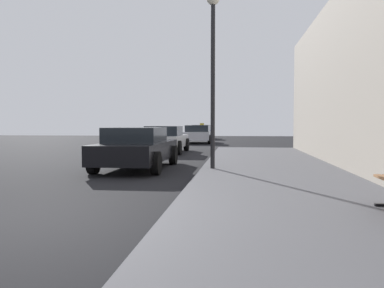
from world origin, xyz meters
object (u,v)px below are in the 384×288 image
at_px(car_black, 137,148).
at_px(car_silver, 198,134).
at_px(street_lamp, 213,50).
at_px(car_white, 165,139).
at_px(car_blue, 202,132).

bearing_deg(car_black, car_silver, 89.15).
relative_size(street_lamp, car_black, 1.06).
height_order(street_lamp, car_white, street_lamp).
height_order(car_black, car_blue, car_blue).
height_order(car_black, car_white, same).
bearing_deg(car_silver, car_blue, 93.02).
bearing_deg(car_white, car_black, -86.63).
xyz_separation_m(street_lamp, car_silver, (-2.13, 17.26, -2.75)).
xyz_separation_m(car_black, car_silver, (0.24, 16.34, -0.00)).
bearing_deg(car_white, car_silver, 86.12).
bearing_deg(car_silver, street_lamp, -82.96).
distance_m(street_lamp, car_black, 3.75).
xyz_separation_m(car_white, car_silver, (0.65, 9.50, 0.00)).
distance_m(car_white, car_silver, 9.52).
distance_m(car_black, car_blue, 24.22).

